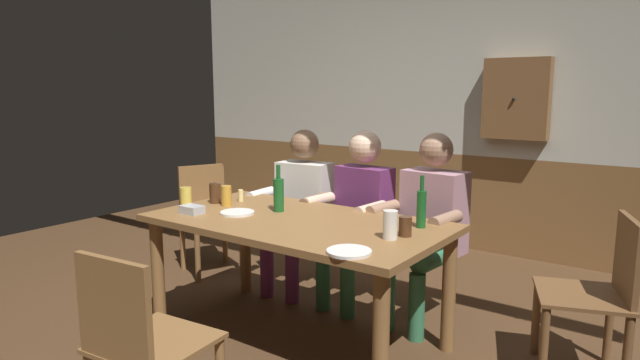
{
  "coord_description": "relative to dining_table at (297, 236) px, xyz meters",
  "views": [
    {
      "loc": [
        1.95,
        -2.36,
        1.52
      ],
      "look_at": [
        0.0,
        0.34,
        0.96
      ],
      "focal_mm": 30.45,
      "sensor_mm": 36.0,
      "label": 1
    }
  ],
  "objects": [
    {
      "name": "bottle_0",
      "position": [
        0.68,
        0.26,
        0.21
      ],
      "size": [
        0.05,
        0.05,
        0.3
      ],
      "color": "#195923",
      "rests_on": "dining_table"
    },
    {
      "name": "back_wall_upper",
      "position": [
        0.0,
        2.52,
        1.13
      ],
      "size": [
        6.57,
        0.12,
        1.77
      ],
      "primitive_type": "cube",
      "color": "beige"
    },
    {
      "name": "chair_empty_near_left",
      "position": [
        0.12,
        -1.2,
        -0.18
      ],
      "size": [
        0.48,
        0.48,
        0.88
      ],
      "rotation": [
        0.0,
        0.0,
        0.1
      ],
      "color": "brown",
      "rests_on": "ground_plane"
    },
    {
      "name": "pint_glass_3",
      "position": [
        -0.61,
        0.03,
        0.17
      ],
      "size": [
        0.07,
        0.07,
        0.13
      ],
      "primitive_type": "cylinder",
      "color": "gold",
      "rests_on": "dining_table"
    },
    {
      "name": "bottle_1",
      "position": [
        -0.22,
        0.1,
        0.21
      ],
      "size": [
        0.07,
        0.07,
        0.3
      ],
      "color": "#195923",
      "rests_on": "dining_table"
    },
    {
      "name": "pint_glass_4",
      "position": [
        -0.74,
        0.04,
        0.17
      ],
      "size": [
        0.08,
        0.08,
        0.13
      ],
      "primitive_type": "cylinder",
      "color": "#4C2D19",
      "rests_on": "dining_table"
    },
    {
      "name": "pint_glass_2",
      "position": [
        0.66,
        -0.05,
        0.18
      ],
      "size": [
        0.08,
        0.08,
        0.15
      ],
      "primitive_type": "cylinder",
      "color": "white",
      "rests_on": "dining_table"
    },
    {
      "name": "dining_table",
      "position": [
        0.0,
        0.0,
        0.0
      ],
      "size": [
        1.77,
        0.96,
        0.75
      ],
      "color": "brown",
      "rests_on": "ground_plane"
    },
    {
      "name": "person_0",
      "position": [
        -0.53,
        0.71,
        0.02
      ],
      "size": [
        0.57,
        0.55,
        1.22
      ],
      "rotation": [
        0.0,
        0.0,
        3.24
      ],
      "color": "silver",
      "rests_on": "ground_plane"
    },
    {
      "name": "pint_glass_1",
      "position": [
        -0.82,
        -0.14,
        0.16
      ],
      "size": [
        0.08,
        0.08,
        0.13
      ],
      "primitive_type": "cylinder",
      "color": "#E5C64C",
      "rests_on": "dining_table"
    },
    {
      "name": "chair_empty_near_right",
      "position": [
        1.56,
        0.56,
        -0.18
      ],
      "size": [
        0.56,
        0.56,
        0.88
      ],
      "rotation": [
        0.0,
        0.0,
        -4.36
      ],
      "color": "brown",
      "rests_on": "ground_plane"
    },
    {
      "name": "plate_1",
      "position": [
        0.62,
        -0.38,
        0.11
      ],
      "size": [
        0.22,
        0.22,
        0.01
      ],
      "primitive_type": "cylinder",
      "color": "white",
      "rests_on": "dining_table"
    },
    {
      "name": "person_1",
      "position": [
        -0.01,
        0.71,
        0.03
      ],
      "size": [
        0.55,
        0.51,
        1.23
      ],
      "rotation": [
        0.0,
        0.0,
        3.06
      ],
      "color": "#6B2D66",
      "rests_on": "ground_plane"
    },
    {
      "name": "ground_plane",
      "position": [
        0.0,
        -0.1,
        -0.65
      ],
      "size": [
        7.88,
        7.88,
        0.0
      ],
      "primitive_type": "plane",
      "color": "#4C331E"
    },
    {
      "name": "back_wall_wainscot",
      "position": [
        0.0,
        2.52,
        -0.2
      ],
      "size": [
        6.57,
        0.12,
        0.9
      ],
      "primitive_type": "cube",
      "color": "brown",
      "rests_on": "ground_plane"
    },
    {
      "name": "table_candle",
      "position": [
        -0.64,
        0.19,
        0.14
      ],
      "size": [
        0.04,
        0.04,
        0.08
      ],
      "primitive_type": "cylinder",
      "color": "#F9E08C",
      "rests_on": "dining_table"
    },
    {
      "name": "pint_glass_0",
      "position": [
        0.69,
        0.04,
        0.15
      ],
      "size": [
        0.07,
        0.07,
        0.11
      ],
      "primitive_type": "cylinder",
      "color": "#4C2D19",
      "rests_on": "dining_table"
    },
    {
      "name": "condiment_caddy",
      "position": [
        -0.62,
        -0.26,
        0.12
      ],
      "size": [
        0.14,
        0.1,
        0.05
      ],
      "primitive_type": "cube",
      "color": "#B2B7BC",
      "rests_on": "dining_table"
    },
    {
      "name": "person_2",
      "position": [
        0.52,
        0.71,
        0.03
      ],
      "size": [
        0.56,
        0.56,
        1.24
      ],
      "rotation": [
        0.0,
        0.0,
        3.03
      ],
      "color": "#B78493",
      "rests_on": "ground_plane"
    },
    {
      "name": "wall_dart_cabinet",
      "position": [
        0.55,
        2.39,
        0.78
      ],
      "size": [
        0.56,
        0.15,
        0.7
      ],
      "color": "brown"
    },
    {
      "name": "plate_0",
      "position": [
        -0.39,
        -0.1,
        0.11
      ],
      "size": [
        0.21,
        0.21,
        0.01
      ],
      "primitive_type": "cylinder",
      "color": "white",
      "rests_on": "dining_table"
    },
    {
      "name": "chair_empty_far_end",
      "position": [
        -1.42,
        0.59,
        -0.18
      ],
      "size": [
        0.58,
        0.58,
        0.88
      ],
      "rotation": [
        0.0,
        0.0,
        -1.97
      ],
      "color": "brown",
      "rests_on": "ground_plane"
    }
  ]
}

